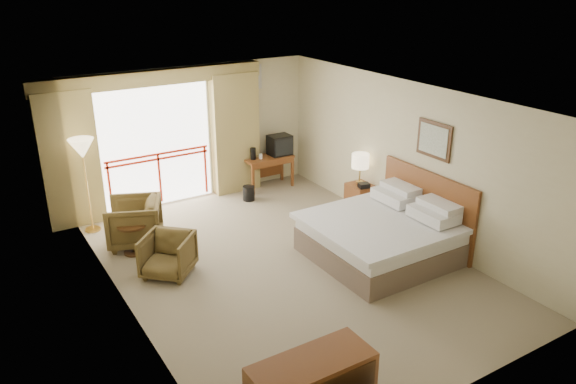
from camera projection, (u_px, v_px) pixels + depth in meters
floor at (285, 265)px, 9.02m from camera, size 7.00×7.00×0.00m
ceiling at (284, 98)px, 8.02m from camera, size 7.00×7.00×0.00m
wall_back at (194, 133)px, 11.28m from camera, size 5.00×0.00×5.00m
wall_front at (462, 291)px, 5.75m from camera, size 5.00×0.00×5.00m
wall_left at (121, 223)px, 7.30m from camera, size 0.00×7.00×7.00m
wall_right at (407, 159)px, 9.74m from camera, size 0.00×7.00×7.00m
balcony_door at (157, 147)px, 10.93m from camera, size 2.40×0.00×2.40m
balcony_railing at (159, 166)px, 11.06m from camera, size 2.09×0.03×1.02m
curtain_left at (70, 160)px, 10.00m from camera, size 1.00×0.26×2.50m
curtain_right at (235, 134)px, 11.62m from camera, size 1.00×0.26×2.50m
valance at (152, 78)px, 10.35m from camera, size 4.40×0.22×0.28m
hvac_vent at (250, 77)px, 11.53m from camera, size 0.50×0.04×0.50m
bed at (382, 236)px, 9.14m from camera, size 2.13×2.06×0.97m
headboard at (427, 208)px, 9.51m from camera, size 0.06×2.10×1.30m
framed_art at (434, 140)px, 9.07m from camera, size 0.04×0.72×0.60m
nightstand at (360, 199)px, 10.79m from camera, size 0.42×0.50×0.60m
table_lamp at (360, 161)px, 10.55m from camera, size 0.33×0.33×0.58m
phone at (364, 185)px, 10.52m from camera, size 0.23×0.20×0.09m
desk at (267, 163)px, 12.08m from camera, size 1.06×0.51×0.69m
tv at (280, 145)px, 12.05m from camera, size 0.47×0.38×0.43m
coffee_maker at (253, 154)px, 11.77m from camera, size 0.13×0.13×0.25m
cup at (261, 156)px, 11.83m from camera, size 0.09×0.09×0.11m
wastebasket at (249, 193)px, 11.48m from camera, size 0.28×0.28×0.30m
armchair_far at (137, 244)px, 9.70m from camera, size 1.16×1.15×0.81m
armchair_near at (169, 274)px, 8.74m from camera, size 1.02×1.02×0.67m
side_table at (132, 234)px, 9.26m from camera, size 0.48×0.48×0.52m
book at (131, 224)px, 9.19m from camera, size 0.26×0.27×0.02m
floor_lamp at (82, 152)px, 9.67m from camera, size 0.44×0.44×1.72m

